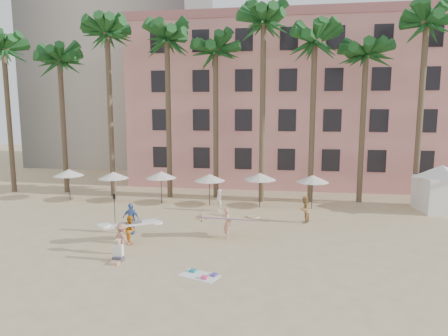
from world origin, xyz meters
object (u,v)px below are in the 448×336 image
cabana (441,184)px  carrier_white (131,228)px  pink_hotel (306,105)px  carrier_yellow (228,221)px

cabana → carrier_white: size_ratio=1.69×
pink_hotel → carrier_white: size_ratio=11.76×
pink_hotel → carrier_white: (-10.73, -23.18, -7.12)m
carrier_yellow → cabana: bearing=30.5°
carrier_yellow → carrier_white: 5.61m
carrier_white → pink_hotel: bearing=65.2°
carrier_yellow → carrier_white: size_ratio=1.07×
cabana → carrier_white: 22.74m
cabana → carrier_white: cabana is taller
pink_hotel → carrier_white: pink_hotel is taller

